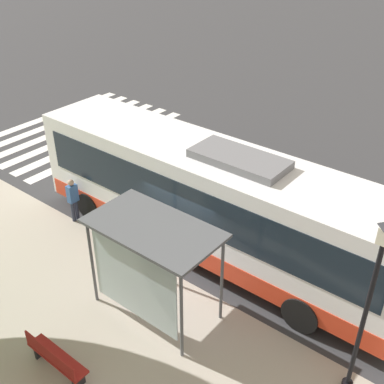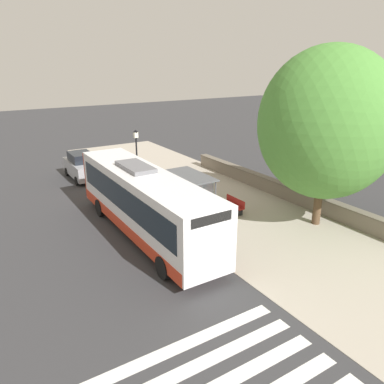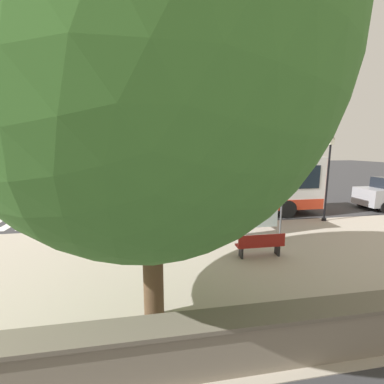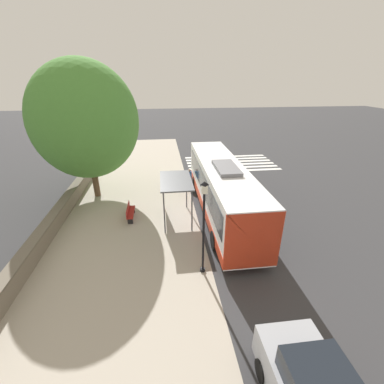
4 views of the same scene
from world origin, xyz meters
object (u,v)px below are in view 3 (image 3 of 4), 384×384
object	(u,v)px
pedestrian	(135,209)
shade_tree	(147,57)
bench	(260,245)
street_lamp_near	(328,171)
bus_shelter	(245,184)
bus	(218,184)

from	to	relation	value
pedestrian	shade_tree	bearing A→B (deg)	-174.14
bench	shade_tree	xyz separation A→B (m)	(-2.81, 3.80, 5.09)
bench	street_lamp_near	bearing A→B (deg)	-54.65
bus_shelter	street_lamp_near	size ratio (longest dim) A/B	0.73
bench	shade_tree	bearing A→B (deg)	126.53
street_lamp_near	bus_shelter	bearing A→B (deg)	101.97
bus	bus_shelter	size ratio (longest dim) A/B	3.62
bus	pedestrian	bearing A→B (deg)	108.83
bus_shelter	bench	size ratio (longest dim) A/B	1.92
bench	bus	bearing A→B (deg)	-0.11
street_lamp_near	shade_tree	distance (m)	11.65
pedestrian	bus_shelter	bearing A→B (deg)	-107.22
bus_shelter	pedestrian	distance (m)	5.35
street_lamp_near	shade_tree	size ratio (longest dim) A/B	0.48
bus	pedestrian	size ratio (longest dim) A/B	7.57
bus_shelter	street_lamp_near	distance (m)	5.05
bus_shelter	bench	distance (m)	3.29
bench	shade_tree	distance (m)	6.94
bus	shade_tree	bearing A→B (deg)	156.24
bus_shelter	shade_tree	xyz separation A→B (m)	(-5.57, 4.22, 3.33)
bus	shade_tree	world-z (taller)	shade_tree
bus_shelter	bench	world-z (taller)	bus_shelter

